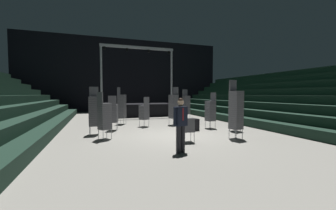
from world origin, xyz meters
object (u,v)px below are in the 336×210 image
at_px(chair_stack_rear_centre, 186,105).
at_px(loose_chair_near_man, 189,129).
at_px(stage_riser, 136,109).
at_px(chair_stack_aisle_left, 94,111).
at_px(chair_stack_mid_right, 236,109).
at_px(chair_stack_aisle_right, 144,112).
at_px(man_with_tie, 181,122).
at_px(equipment_road_case, 189,125).
at_px(chair_stack_front_left, 174,106).
at_px(chair_stack_rear_left, 104,116).
at_px(chair_stack_rear_right, 113,113).
at_px(chair_stack_mid_left, 122,106).
at_px(chair_stack_front_right, 210,110).
at_px(chair_stack_mid_centre, 235,110).

xyz_separation_m(chair_stack_rear_centre, loose_chair_near_man, (-2.91, -6.75, -0.58)).
distance_m(stage_riser, chair_stack_aisle_left, 8.40).
relative_size(chair_stack_mid_right, chair_stack_aisle_right, 1.45).
bearing_deg(stage_riser, chair_stack_aisle_right, -96.03).
relative_size(chair_stack_mid_right, chair_stack_rear_centre, 1.11).
relative_size(man_with_tie, equipment_road_case, 1.95).
distance_m(chair_stack_front_left, chair_stack_aisle_left, 4.86).
height_order(stage_riser, chair_stack_rear_left, stage_riser).
bearing_deg(chair_stack_mid_right, chair_stack_rear_right, -51.02).
relative_size(chair_stack_mid_left, chair_stack_mid_right, 0.93).
bearing_deg(chair_stack_front_right, loose_chair_near_man, 127.16).
distance_m(man_with_tie, chair_stack_mid_left, 7.22).
xyz_separation_m(chair_stack_front_right, chair_stack_aisle_left, (-6.04, 0.13, 0.13)).
relative_size(man_with_tie, chair_stack_aisle_right, 1.03).
relative_size(chair_stack_mid_right, loose_chair_near_man, 2.62).
height_order(chair_stack_rear_left, chair_stack_aisle_right, chair_stack_rear_left).
xyz_separation_m(chair_stack_mid_left, chair_stack_rear_right, (-0.69, -2.11, -0.25)).
distance_m(chair_stack_front_left, loose_chair_near_man, 4.69).
bearing_deg(chair_stack_mid_left, stage_riser, -172.22).
height_order(stage_riser, chair_stack_aisle_right, stage_riser).
relative_size(chair_stack_rear_centre, equipment_road_case, 2.47).
bearing_deg(chair_stack_front_right, chair_stack_mid_centre, -156.01).
bearing_deg(stage_riser, chair_stack_aisle_left, -113.66).
relative_size(chair_stack_rear_right, equipment_road_case, 1.99).
bearing_deg(chair_stack_front_right, equipment_road_case, 92.99).
bearing_deg(stage_riser, chair_stack_front_right, -71.11).
height_order(chair_stack_front_right, chair_stack_rear_left, same).
relative_size(stage_riser, chair_stack_aisle_left, 2.79).
height_order(chair_stack_mid_right, chair_stack_rear_right, chair_stack_mid_right).
distance_m(chair_stack_rear_right, chair_stack_aisle_left, 1.35).
distance_m(chair_stack_front_right, equipment_road_case, 1.62).
distance_m(stage_riser, chair_stack_aisle_right, 6.07).
bearing_deg(equipment_road_case, chair_stack_front_right, 12.39).
height_order(chair_stack_mid_left, chair_stack_aisle_right, chair_stack_mid_left).
xyz_separation_m(chair_stack_mid_centre, chair_stack_rear_left, (-6.38, 0.13, -0.08)).
height_order(chair_stack_front_right, chair_stack_rear_centre, chair_stack_rear_centre).
relative_size(chair_stack_rear_left, chair_stack_rear_right, 1.09).
xyz_separation_m(chair_stack_aisle_left, chair_stack_aisle_right, (2.73, 1.65, -0.25)).
bearing_deg(chair_stack_mid_right, chair_stack_aisle_right, -69.15).
height_order(chair_stack_front_right, chair_stack_rear_right, chair_stack_front_right).
height_order(chair_stack_front_right, loose_chair_near_man, chair_stack_front_right).
distance_m(chair_stack_front_left, chair_stack_front_right, 2.35).
bearing_deg(loose_chair_near_man, chair_stack_aisle_left, 145.91).
height_order(chair_stack_aisle_left, chair_stack_aisle_right, chair_stack_aisle_left).
height_order(stage_riser, chair_stack_front_left, stage_riser).
bearing_deg(chair_stack_rear_left, chair_stack_rear_right, 138.82).
bearing_deg(chair_stack_aisle_left, chair_stack_aisle_right, -145.83).
xyz_separation_m(chair_stack_front_left, chair_stack_rear_left, (-4.14, -2.84, -0.17)).
bearing_deg(loose_chair_near_man, chair_stack_front_right, 51.60).
bearing_deg(man_with_tie, chair_stack_aisle_left, -75.65).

